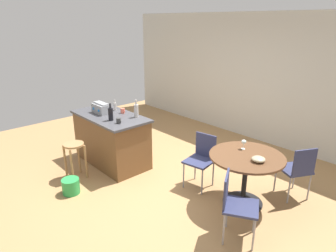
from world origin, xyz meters
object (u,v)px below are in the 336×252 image
object	(u,v)px
folding_chair_far	(201,157)
bottle_1	(115,106)
wooden_stool	(75,153)
plastic_bucket	(71,186)
folding_chair_left	(235,202)
bottle_2	(111,114)
folding_chair_near	(297,168)
wine_glass	(244,142)
dining_table	(246,167)
cup_1	(119,121)
toolbox	(101,108)
cup_0	(123,111)
serving_bowl	(258,159)
bottle_0	(136,110)
kitchen_island	(111,139)

from	to	relation	value
folding_chair_far	bottle_1	distance (m)	1.96
wooden_stool	plastic_bucket	distance (m)	0.60
folding_chair_left	bottle_2	xyz separation A→B (m)	(-2.50, -0.10, 0.54)
folding_chair_near	bottle_2	xyz separation A→B (m)	(-2.60, -1.49, 0.55)
wooden_stool	folding_chair_near	world-z (taller)	folding_chair_near
wine_glass	bottle_2	bearing A→B (deg)	-154.45
dining_table	folding_chair_left	size ratio (longest dim) A/B	1.22
dining_table	folding_chair_far	world-z (taller)	folding_chair_far
wooden_stool	wine_glass	distance (m)	2.73
bottle_2	cup_1	distance (m)	0.23
cup_1	plastic_bucket	size ratio (longest dim) A/B	0.43
wooden_stool	dining_table	bearing A→B (deg)	31.55
toolbox	plastic_bucket	size ratio (longest dim) A/B	1.38
bottle_1	plastic_bucket	xyz separation A→B (m)	(0.68, -1.30, -0.89)
cup_0	serving_bowl	xyz separation A→B (m)	(2.58, 0.37, -0.17)
wine_glass	plastic_bucket	world-z (taller)	wine_glass
bottle_1	cup_1	size ratio (longest dim) A/B	1.77
folding_chair_near	bottle_0	distance (m)	2.73
kitchen_island	plastic_bucket	xyz separation A→B (m)	(0.49, -1.06, -0.35)
kitchen_island	cup_1	distance (m)	0.71
kitchen_island	dining_table	size ratio (longest dim) A/B	1.46
bottle_0	wine_glass	distance (m)	1.94
toolbox	cup_1	world-z (taller)	toolbox
folding_chair_left	bottle_1	bearing A→B (deg)	174.60
kitchen_island	wine_glass	xyz separation A→B (m)	(2.27, 0.81, 0.41)
plastic_bucket	serving_bowl	bearing A→B (deg)	37.91
folding_chair_near	folding_chair_left	xyz separation A→B (m)	(-0.10, -1.38, 0.00)
serving_bowl	bottle_1	bearing A→B (deg)	-172.49
bottle_0	toolbox	bearing A→B (deg)	-153.04
bottle_2	cup_1	xyz separation A→B (m)	(0.22, 0.01, -0.07)
dining_table	plastic_bucket	size ratio (longest dim) A/B	3.92
wooden_stool	folding_chair_left	world-z (taller)	folding_chair_left
dining_table	bottle_0	size ratio (longest dim) A/B	3.33
serving_bowl	bottle_0	bearing A→B (deg)	-171.56
folding_chair_left	cup_1	world-z (taller)	cup_1
cup_0	plastic_bucket	distance (m)	1.62
serving_bowl	plastic_bucket	size ratio (longest dim) A/B	0.68
wine_glass	dining_table	bearing A→B (deg)	-42.14
folding_chair_far	bottle_0	xyz separation A→B (m)	(-1.25, -0.32, 0.55)
serving_bowl	plastic_bucket	world-z (taller)	serving_bowl
wine_glass	plastic_bucket	size ratio (longest dim) A/B	0.54
folding_chair_left	serving_bowl	xyz separation A→B (m)	(-0.13, 0.65, 0.30)
folding_chair_far	plastic_bucket	bearing A→B (deg)	-125.32
folding_chair_left	plastic_bucket	size ratio (longest dim) A/B	3.21
bottle_2	cup_0	distance (m)	0.44
serving_bowl	kitchen_island	bearing A→B (deg)	-166.95
serving_bowl	folding_chair_near	bearing A→B (deg)	72.59
folding_chair_far	wine_glass	world-z (taller)	wine_glass
kitchen_island	folding_chair_left	bearing A→B (deg)	-0.87
plastic_bucket	bottle_1	bearing A→B (deg)	117.67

